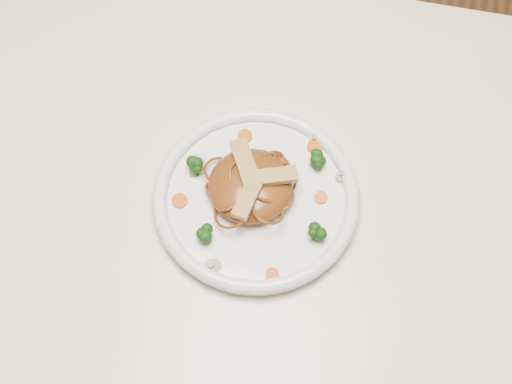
# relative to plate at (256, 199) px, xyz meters

# --- Properties ---
(ground) EXTENTS (4.00, 4.00, 0.00)m
(ground) POSITION_rel_plate_xyz_m (-0.02, 0.02, -0.76)
(ground) COLOR #55301D
(ground) RESTS_ON ground
(table) EXTENTS (1.20, 0.80, 0.75)m
(table) POSITION_rel_plate_xyz_m (-0.02, 0.02, -0.11)
(table) COLOR #EEE6C9
(table) RESTS_ON ground
(plate) EXTENTS (0.30, 0.30, 0.02)m
(plate) POSITION_rel_plate_xyz_m (0.00, 0.00, 0.00)
(plate) COLOR white
(plate) RESTS_ON table
(noodle_mound) EXTENTS (0.14, 0.14, 0.04)m
(noodle_mound) POSITION_rel_plate_xyz_m (-0.01, 0.01, 0.02)
(noodle_mound) COLOR brown
(noodle_mound) RESTS_ON plate
(chicken_a) EXTENTS (0.07, 0.04, 0.01)m
(chicken_a) POSITION_rel_plate_xyz_m (0.02, 0.01, 0.05)
(chicken_a) COLOR tan
(chicken_a) RESTS_ON noodle_mound
(chicken_b) EXTENTS (0.06, 0.08, 0.01)m
(chicken_b) POSITION_rel_plate_xyz_m (-0.02, 0.03, 0.05)
(chicken_b) COLOR tan
(chicken_b) RESTS_ON noodle_mound
(chicken_c) EXTENTS (0.03, 0.07, 0.01)m
(chicken_c) POSITION_rel_plate_xyz_m (-0.01, -0.02, 0.05)
(chicken_c) COLOR tan
(chicken_c) RESTS_ON noodle_mound
(broccoli_0) EXTENTS (0.03, 0.03, 0.03)m
(broccoli_0) POSITION_rel_plate_xyz_m (0.07, 0.07, 0.02)
(broccoli_0) COLOR #15470E
(broccoli_0) RESTS_ON plate
(broccoli_1) EXTENTS (0.04, 0.04, 0.03)m
(broccoli_1) POSITION_rel_plate_xyz_m (-0.09, 0.02, 0.02)
(broccoli_1) COLOR #15470E
(broccoli_1) RESTS_ON plate
(broccoli_2) EXTENTS (0.03, 0.03, 0.03)m
(broccoli_2) POSITION_rel_plate_xyz_m (-0.05, -0.08, 0.02)
(broccoli_2) COLOR #15470E
(broccoli_2) RESTS_ON plate
(broccoli_3) EXTENTS (0.03, 0.03, 0.03)m
(broccoli_3) POSITION_rel_plate_xyz_m (0.09, -0.04, 0.02)
(broccoli_3) COLOR #15470E
(broccoli_3) RESTS_ON plate
(carrot_0) EXTENTS (0.03, 0.03, 0.00)m
(carrot_0) POSITION_rel_plate_xyz_m (0.06, 0.09, 0.01)
(carrot_0) COLOR #D64807
(carrot_0) RESTS_ON plate
(carrot_1) EXTENTS (0.02, 0.02, 0.00)m
(carrot_1) POSITION_rel_plate_xyz_m (-0.10, -0.03, 0.01)
(carrot_1) COLOR #D64807
(carrot_1) RESTS_ON plate
(carrot_2) EXTENTS (0.02, 0.02, 0.00)m
(carrot_2) POSITION_rel_plate_xyz_m (0.09, 0.02, 0.01)
(carrot_2) COLOR #D64807
(carrot_2) RESTS_ON plate
(carrot_3) EXTENTS (0.03, 0.03, 0.00)m
(carrot_3) POSITION_rel_plate_xyz_m (-0.04, 0.09, 0.01)
(carrot_3) COLOR #D64807
(carrot_3) RESTS_ON plate
(carrot_4) EXTENTS (0.02, 0.02, 0.00)m
(carrot_4) POSITION_rel_plate_xyz_m (0.04, -0.11, 0.01)
(carrot_4) COLOR #D64807
(carrot_4) RESTS_ON plate
(mushroom_0) EXTENTS (0.04, 0.04, 0.01)m
(mushroom_0) POSITION_rel_plate_xyz_m (-0.03, -0.11, 0.01)
(mushroom_0) COLOR #BAAD8C
(mushroom_0) RESTS_ON plate
(mushroom_1) EXTENTS (0.03, 0.03, 0.01)m
(mushroom_1) POSITION_rel_plate_xyz_m (0.11, 0.06, 0.01)
(mushroom_1) COLOR #BAAD8C
(mushroom_1) RESTS_ON plate
(mushroom_2) EXTENTS (0.03, 0.03, 0.01)m
(mushroom_2) POSITION_rel_plate_xyz_m (-0.09, 0.03, 0.01)
(mushroom_2) COLOR #BAAD8C
(mushroom_2) RESTS_ON plate
(mushroom_3) EXTENTS (0.02, 0.02, 0.01)m
(mushroom_3) POSITION_rel_plate_xyz_m (0.06, 0.11, 0.01)
(mushroom_3) COLOR #BAAD8C
(mushroom_3) RESTS_ON plate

